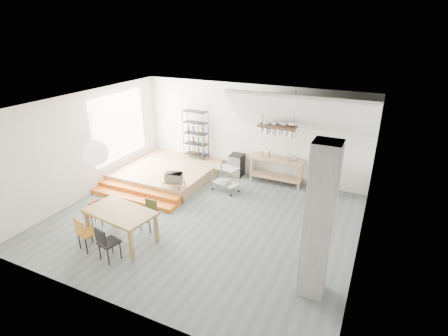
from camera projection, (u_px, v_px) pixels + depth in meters
The scene contains 26 objects.
floor at pixel (203, 220), 9.66m from camera, with size 8.00×8.00×0.00m, color #535D60.
wall_back at pixel (251, 131), 11.97m from camera, with size 8.00×0.04×3.20m, color silver.
wall_left at pixel (86, 145), 10.62m from camera, with size 0.04×7.00×3.20m, color silver.
wall_right at pixel (366, 197), 7.47m from camera, with size 0.04×7.00×3.20m, color silver.
ceiling at pixel (200, 105), 8.43m from camera, with size 8.00×7.00×0.02m, color white.
slope_ceiling at pixel (301, 113), 10.39m from camera, with size 4.40×1.80×0.15m, color white.
window_pane at pixel (119, 126), 11.79m from camera, with size 0.02×2.50×2.20m, color white.
platform at pixel (167, 172), 12.24m from camera, with size 3.00×3.00×0.40m, color #A47652.
step_lower at pixel (132, 199), 10.66m from camera, with size 3.00×0.35×0.13m, color orange.
step_upper at pixel (139, 192), 10.93m from camera, with size 3.00×0.35×0.27m, color orange.
concrete_column at pixel (319, 223), 6.50m from camera, with size 0.50×0.50×3.20m, color slate.
kitchen_counter at pixel (277, 166), 11.62m from camera, with size 1.80×0.60×0.91m.
stove at pixel (319, 177), 11.13m from camera, with size 0.60×0.60×1.18m.
pot_rack at pixel (278, 129), 10.90m from camera, with size 1.20×0.50×1.43m.
wire_shelving at pixel (196, 134), 12.61m from camera, with size 0.88×0.38×1.80m.
microwave_shelf at pixel (174, 182), 10.63m from camera, with size 0.60×0.40×0.16m.
paper_lantern at pixel (96, 153), 8.25m from camera, with size 0.60×0.60×0.60m, color white.
dining_table at pixel (120, 214), 8.51m from camera, with size 1.84×1.20×0.82m.
chair_mustard at pixel (84, 231), 8.19m from camera, with size 0.49×0.49×0.88m.
chair_black at pixel (106, 241), 7.81m from camera, with size 0.49×0.49×0.89m.
chair_olive at pixel (149, 212), 9.09m from camera, with size 0.37×0.37×0.81m.
chair_red at pixel (93, 211), 9.15m from camera, with size 0.41×0.41×0.80m.
rolling_cart at pixel (225, 176), 11.11m from camera, with size 0.92×0.65×0.83m.
mini_fridge at pixel (237, 165), 12.33m from camera, with size 0.46×0.46×0.79m, color black.
microwave at pixel (174, 178), 10.57m from camera, with size 0.51×0.35×0.28m, color beige.
bowl at pixel (290, 160), 11.29m from camera, with size 0.20×0.20×0.05m, color silver.
Camera 1 is at (4.09, -7.32, 5.05)m, focal length 28.00 mm.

